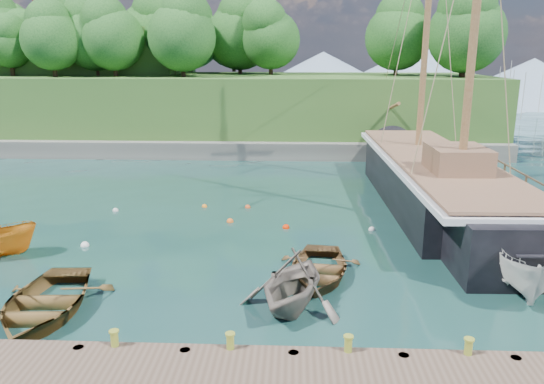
% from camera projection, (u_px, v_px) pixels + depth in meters
% --- Properties ---
extents(ground, '(160.00, 160.00, 0.00)m').
position_uv_depth(ground, '(276.00, 286.00, 18.61)').
color(ground, '#14342D').
rests_on(ground, ground).
extents(dock_east, '(3.20, 24.00, 1.10)m').
position_uv_depth(dock_east, '(527.00, 218.00, 24.77)').
color(dock_east, brown).
rests_on(dock_east, ground).
extents(bollard_0, '(0.26, 0.26, 0.45)m').
position_uv_depth(bollard_0, '(117.00, 366.00, 13.85)').
color(bollard_0, olive).
rests_on(bollard_0, ground).
extents(bollard_1, '(0.26, 0.26, 0.45)m').
position_uv_depth(bollard_1, '(231.00, 369.00, 13.72)').
color(bollard_1, olive).
rests_on(bollard_1, ground).
extents(bollard_2, '(0.26, 0.26, 0.45)m').
position_uv_depth(bollard_2, '(347.00, 372.00, 13.60)').
color(bollard_2, olive).
rests_on(bollard_2, ground).
extents(bollard_3, '(0.26, 0.26, 0.45)m').
position_uv_depth(bollard_3, '(465.00, 375.00, 13.47)').
color(bollard_3, olive).
rests_on(bollard_3, ground).
extents(rowboat_0, '(3.85, 5.17, 1.02)m').
position_uv_depth(rowboat_0, '(46.00, 313.00, 16.65)').
color(rowboat_0, brown).
rests_on(rowboat_0, ground).
extents(rowboat_1, '(4.44, 4.77, 2.05)m').
position_uv_depth(rowboat_1, '(292.00, 307.00, 17.05)').
color(rowboat_1, slate).
rests_on(rowboat_1, ground).
extents(rowboat_2, '(3.56, 4.65, 0.90)m').
position_uv_depth(rowboat_2, '(318.00, 277.00, 19.36)').
color(rowboat_2, brown).
rests_on(rowboat_2, ground).
extents(cabin_boat_white, '(3.34, 5.74, 2.09)m').
position_uv_depth(cabin_boat_white, '(523.00, 287.00, 18.49)').
color(cabin_boat_white, silver).
rests_on(cabin_boat_white, ground).
extents(schooner, '(5.40, 27.55, 20.21)m').
position_uv_depth(schooner, '(435.00, 186.00, 27.95)').
color(schooner, black).
rests_on(schooner, ground).
extents(mooring_buoy_0, '(0.36, 0.36, 0.36)m').
position_uv_depth(mooring_buoy_0, '(85.00, 246.00, 22.43)').
color(mooring_buoy_0, silver).
rests_on(mooring_buoy_0, ground).
extents(mooring_buoy_1, '(0.33, 0.33, 0.33)m').
position_uv_depth(mooring_buoy_1, '(230.00, 222.00, 25.59)').
color(mooring_buoy_1, orange).
rests_on(mooring_buoy_1, ground).
extents(mooring_buoy_2, '(0.33, 0.33, 0.33)m').
position_uv_depth(mooring_buoy_2, '(286.00, 228.00, 24.71)').
color(mooring_buoy_2, red).
rests_on(mooring_buoy_2, ground).
extents(mooring_buoy_3, '(0.30, 0.30, 0.30)m').
position_uv_depth(mooring_buoy_3, '(372.00, 230.00, 24.43)').
color(mooring_buoy_3, silver).
rests_on(mooring_buoy_3, ground).
extents(mooring_buoy_4, '(0.28, 0.28, 0.28)m').
position_uv_depth(mooring_buoy_4, '(204.00, 207.00, 28.09)').
color(mooring_buoy_4, orange).
rests_on(mooring_buoy_4, ground).
extents(mooring_buoy_5, '(0.29, 0.29, 0.29)m').
position_uv_depth(mooring_buoy_5, '(248.00, 208.00, 27.95)').
color(mooring_buoy_5, '#E6521F').
rests_on(mooring_buoy_5, ground).
extents(mooring_buoy_6, '(0.30, 0.30, 0.30)m').
position_uv_depth(mooring_buoy_6, '(116.00, 211.00, 27.37)').
color(mooring_buoy_6, silver).
rests_on(mooring_buoy_6, ground).
extents(headland, '(51.00, 19.31, 12.90)m').
position_uv_depth(headland, '(147.00, 79.00, 48.02)').
color(headland, '#474744').
rests_on(headland, ground).
extents(distant_ridge, '(117.00, 40.00, 10.00)m').
position_uv_depth(distant_ridge, '(319.00, 75.00, 84.91)').
color(distant_ridge, '#728CA5').
rests_on(distant_ridge, ground).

